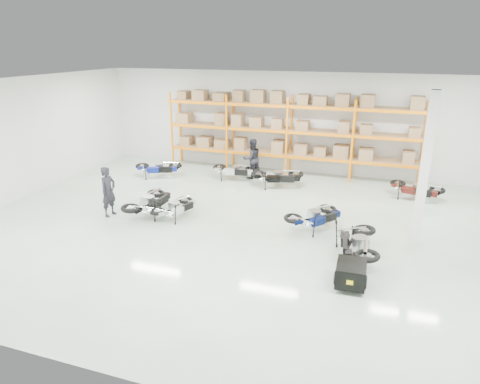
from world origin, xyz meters
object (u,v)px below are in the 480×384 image
(moto_blue_centre, at_px, (316,213))
(moto_back_c, at_px, (278,173))
(moto_back_a, at_px, (158,165))
(moto_black_far_left, at_px, (150,199))
(moto_touring_right, at_px, (357,238))
(moto_back_b, at_px, (234,167))
(trailer, at_px, (351,274))
(moto_back_d, at_px, (416,186))
(moto_silver_left, at_px, (175,204))
(person_left, at_px, (108,192))
(person_back, at_px, (252,159))

(moto_blue_centre, height_order, moto_back_c, moto_back_c)
(moto_back_c, bearing_deg, moto_back_a, 75.85)
(moto_blue_centre, distance_m, moto_black_far_left, 5.67)
(moto_touring_right, distance_m, moto_back_c, 6.48)
(moto_blue_centre, relative_size, moto_back_b, 1.02)
(trailer, bearing_deg, moto_back_d, 74.52)
(moto_back_a, bearing_deg, moto_blue_centre, -136.04)
(moto_silver_left, height_order, moto_touring_right, moto_touring_right)
(moto_touring_right, height_order, moto_back_b, moto_touring_right)
(moto_back_b, height_order, person_left, person_left)
(moto_back_b, relative_size, moto_back_d, 1.00)
(person_back, bearing_deg, person_left, 16.45)
(moto_back_a, relative_size, person_left, 1.02)
(trailer, distance_m, person_left, 8.57)
(moto_back_c, height_order, person_back, person_back)
(moto_blue_centre, bearing_deg, moto_silver_left, 45.57)
(moto_silver_left, bearing_deg, person_back, -83.43)
(moto_blue_centre, relative_size, moto_silver_left, 1.11)
(moto_silver_left, bearing_deg, moto_back_a, -35.86)
(moto_blue_centre, bearing_deg, moto_back_b, -6.76)
(moto_silver_left, xyz_separation_m, moto_black_far_left, (-0.98, -0.01, 0.10))
(moto_touring_right, bearing_deg, moto_black_far_left, 166.14)
(person_back, bearing_deg, moto_back_a, -26.92)
(moto_blue_centre, relative_size, moto_back_c, 0.94)
(moto_back_b, height_order, person_back, person_back)
(moto_black_far_left, relative_size, moto_touring_right, 0.98)
(person_left, distance_m, person_back, 6.65)
(person_left, bearing_deg, moto_blue_centre, -73.15)
(moto_touring_right, bearing_deg, trailer, -95.90)
(moto_black_far_left, height_order, trailer, moto_black_far_left)
(moto_touring_right, bearing_deg, moto_blue_centre, 124.94)
(moto_back_d, bearing_deg, moto_back_c, 108.87)
(person_left, bearing_deg, moto_silver_left, -69.41)
(moto_back_a, bearing_deg, moto_black_far_left, -176.19)
(person_left, height_order, person_back, person_back)
(moto_silver_left, relative_size, person_left, 0.92)
(moto_black_far_left, bearing_deg, person_left, 23.73)
(moto_black_far_left, xyz_separation_m, moto_back_a, (-1.93, 4.06, -0.04))
(moto_blue_centre, distance_m, moto_touring_right, 2.12)
(moto_blue_centre, height_order, person_back, person_back)
(moto_back_d, bearing_deg, person_left, 133.43)
(moto_blue_centre, distance_m, person_left, 7.01)
(moto_back_a, bearing_deg, person_back, -95.27)
(moto_blue_centre, distance_m, trailer, 3.50)
(person_left, xyz_separation_m, person_back, (3.35, 5.74, 0.01))
(moto_silver_left, xyz_separation_m, trailer, (6.05, -2.59, -0.12))
(trailer, height_order, person_left, person_left)
(person_left, bearing_deg, moto_back_d, -55.33)
(moto_silver_left, xyz_separation_m, moto_back_c, (2.47, 4.40, 0.09))
(moto_back_a, height_order, moto_back_d, moto_back_a)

